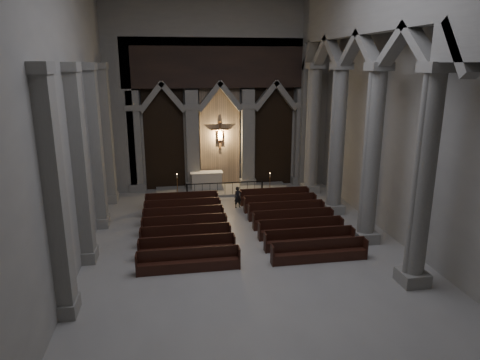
% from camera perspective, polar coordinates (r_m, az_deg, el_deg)
% --- Properties ---
extents(room, '(24.00, 24.10, 12.00)m').
position_cam_1_polar(room, '(16.03, 2.25, 13.96)').
color(room, '#A19E98').
rests_on(room, ground).
extents(sanctuary_wall, '(14.00, 0.77, 12.00)m').
position_cam_1_polar(sanctuary_wall, '(27.46, -2.72, 12.42)').
color(sanctuary_wall, gray).
rests_on(sanctuary_wall, ground).
extents(right_arcade, '(1.00, 24.00, 12.00)m').
position_cam_1_polar(right_arcade, '(19.13, 18.28, 14.11)').
color(right_arcade, gray).
rests_on(right_arcade, ground).
extents(left_pilasters, '(0.60, 13.00, 8.03)m').
position_cam_1_polar(left_pilasters, '(19.94, -19.41, 2.65)').
color(left_pilasters, gray).
rests_on(left_pilasters, ground).
extents(sanctuary_step, '(8.50, 2.60, 0.15)m').
position_cam_1_polar(sanctuary_step, '(27.65, -2.32, -1.34)').
color(sanctuary_step, gray).
rests_on(sanctuary_step, ground).
extents(altar, '(2.09, 0.84, 1.06)m').
position_cam_1_polar(altar, '(27.79, -4.48, 0.02)').
color(altar, beige).
rests_on(altar, sanctuary_step).
extents(altar_rail, '(4.76, 0.09, 0.93)m').
position_cam_1_polar(altar_rail, '(26.35, -2.01, -0.94)').
color(altar_rail, black).
rests_on(altar_rail, ground).
extents(candle_stand_left, '(0.25, 0.25, 1.49)m').
position_cam_1_polar(candle_stand_left, '(26.57, -8.33, -1.44)').
color(candle_stand_left, '#AA7034').
rests_on(candle_stand_left, ground).
extents(candle_stand_right, '(0.25, 0.25, 1.46)m').
position_cam_1_polar(candle_stand_right, '(26.67, 4.00, -1.27)').
color(candle_stand_right, '#AA7034').
rests_on(candle_stand_right, ground).
extents(pews, '(9.49, 8.19, 0.91)m').
position_cam_1_polar(pews, '(21.16, -0.01, -5.99)').
color(pews, black).
rests_on(pews, ground).
extents(worshipper, '(0.51, 0.40, 1.23)m').
position_cam_1_polar(worshipper, '(24.36, -0.28, -2.30)').
color(worshipper, black).
rests_on(worshipper, ground).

